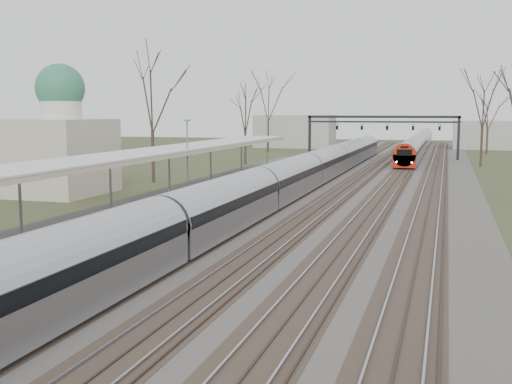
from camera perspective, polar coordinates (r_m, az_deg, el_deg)
track_bed at (r=62.00m, az=8.35°, el=1.03°), size 24.00×160.00×0.22m
platform at (r=47.54m, az=-5.94°, el=-0.24°), size 3.50×69.00×1.00m
canopy at (r=43.10m, az=-8.30°, el=3.55°), size 4.10×50.00×3.11m
dome_building at (r=53.80m, az=-18.36°, el=3.74°), size 10.00×8.00×10.30m
signal_gantry at (r=91.46m, az=11.16°, el=5.95°), size 21.00×0.59×6.08m
tree_west_far at (r=60.01m, az=-9.25°, el=8.43°), size 5.50×5.50×11.33m
train_near at (r=55.83m, az=4.58°, el=1.88°), size 2.62×90.21×3.05m
train_far at (r=111.18m, az=14.27°, el=4.28°), size 2.62×75.21×3.05m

